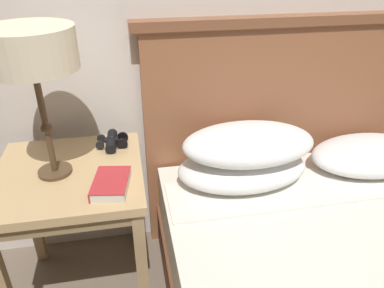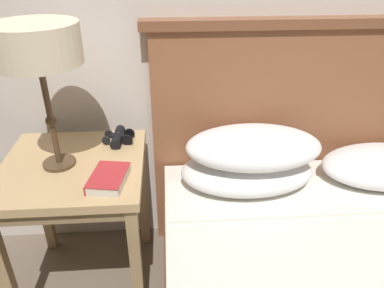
# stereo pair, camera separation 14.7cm
# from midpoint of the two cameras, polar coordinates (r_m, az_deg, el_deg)

# --- Properties ---
(nightstand) EXTENTS (0.58, 0.58, 0.68)m
(nightstand) POSITION_cam_midpoint_polar(r_m,az_deg,el_deg) (1.64, -20.37, -6.64)
(nightstand) COLOR tan
(nightstand) RESTS_ON ground_plane
(table_lamp) EXTENTS (0.31, 0.31, 0.56)m
(table_lamp) POSITION_cam_midpoint_polar(r_m,az_deg,el_deg) (1.42, -26.26, 12.35)
(table_lamp) COLOR #4C3823
(table_lamp) RESTS_ON nightstand
(book_on_nightstand) EXTENTS (0.16, 0.21, 0.04)m
(book_on_nightstand) POSITION_cam_midpoint_polar(r_m,az_deg,el_deg) (1.43, -15.23, -5.96)
(book_on_nightstand) COLOR silver
(book_on_nightstand) RESTS_ON nightstand
(binoculars_pair) EXTENTS (0.14, 0.16, 0.05)m
(binoculars_pair) POSITION_cam_midpoint_polar(r_m,az_deg,el_deg) (1.71, -14.55, 0.38)
(binoculars_pair) COLOR black
(binoculars_pair) RESTS_ON nightstand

